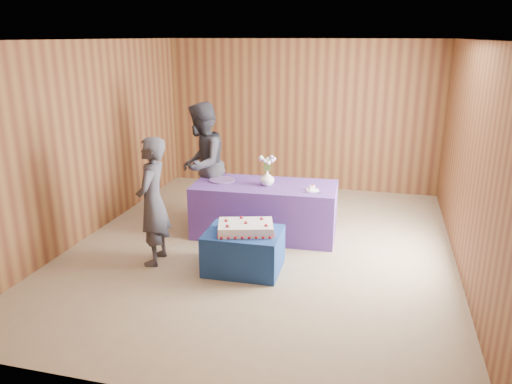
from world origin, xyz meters
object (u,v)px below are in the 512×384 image
(guest_right, at_px, (202,164))
(guest_left, at_px, (153,202))
(cake_table, at_px, (244,251))
(serving_table, at_px, (265,210))
(sheet_cake, at_px, (246,228))
(vase, at_px, (267,178))

(guest_right, bearing_deg, guest_left, -6.34)
(cake_table, relative_size, guest_left, 0.56)
(serving_table, xyz_separation_m, sheet_cake, (0.05, -1.19, 0.18))
(guest_left, distance_m, guest_right, 1.48)
(cake_table, distance_m, guest_right, 1.88)
(cake_table, height_order, guest_left, guest_left)
(cake_table, height_order, vase, vase)
(sheet_cake, bearing_deg, serving_table, 76.57)
(vase, relative_size, guest_left, 0.13)
(serving_table, height_order, guest_right, guest_right)
(guest_left, bearing_deg, vase, 129.49)
(cake_table, bearing_deg, guest_right, 125.01)
(vase, height_order, guest_right, guest_right)
(cake_table, height_order, serving_table, serving_table)
(cake_table, height_order, guest_right, guest_right)
(cake_table, distance_m, vase, 1.30)
(cake_table, relative_size, sheet_cake, 1.17)
(serving_table, xyz_separation_m, guest_right, (-1.02, 0.24, 0.54))
(guest_right, bearing_deg, serving_table, 74.63)
(serving_table, bearing_deg, guest_left, -134.95)
(sheet_cake, distance_m, vase, 1.20)
(guest_left, bearing_deg, sheet_cake, 85.62)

